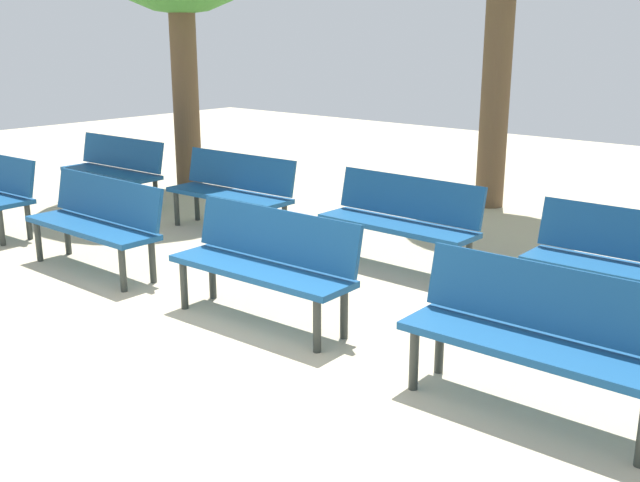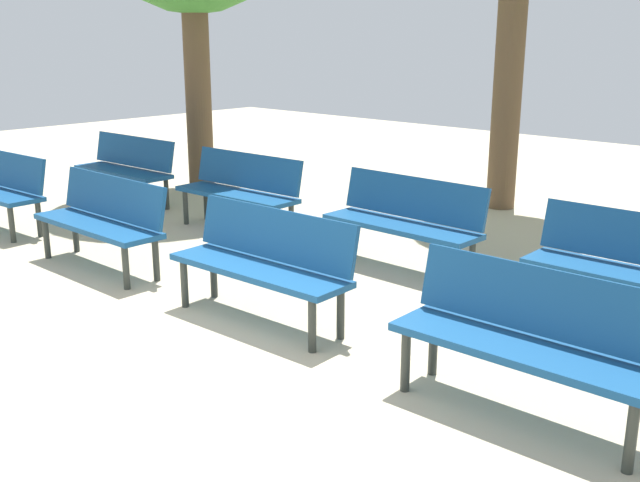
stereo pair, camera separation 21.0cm
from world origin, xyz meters
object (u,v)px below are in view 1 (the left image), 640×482
Objects in this scene: bench_r0_c3 at (538,331)px; bench_r1_c0 at (115,167)px; bench_r1_c2 at (401,217)px; bench_r1_c3 at (632,260)px; bench_r1_c1 at (233,188)px; bench_r0_c1 at (97,218)px; bench_r0_c2 at (266,259)px.

bench_r0_c3 and bench_r1_c0 have the same top height.
bench_r1_c2 is 2.17m from bench_r1_c3.
bench_r1_c3 is at bearing -1.07° from bench_r1_c1.
bench_r1_c3 is (4.40, 0.12, 0.00)m from bench_r1_c1.
bench_r0_c1 is at bearing -39.72° from bench_r1_c0.
bench_r1_c0 is (-6.65, 1.60, 0.00)m from bench_r0_c3.
bench_r1_c2 is (4.41, 0.20, 0.00)m from bench_r1_c0.
bench_r1_c0 is (-4.41, 1.63, 0.00)m from bench_r0_c2.
bench_r0_c1 is 0.99× the size of bench_r1_c1.
bench_r1_c0 is 6.58m from bench_r1_c3.
bench_r0_c2 is (2.13, 0.12, 0.00)m from bench_r0_c1.
bench_r0_c3 is 2.88m from bench_r1_c2.
bench_r0_c2 is at bearing -90.04° from bench_r1_c2.
bench_r1_c3 is at bearing 23.83° from bench_r0_c1.
bench_r0_c2 is 1.83m from bench_r1_c2.
bench_r0_c3 is at bearing -23.27° from bench_r1_c1.
bench_r0_c2 is 2.81m from bench_r1_c1.
bench_r0_c2 is 1.00× the size of bench_r0_c3.
bench_r0_c3 is 1.00× the size of bench_r1_c1.
bench_r1_c2 is at bearing 178.68° from bench_r1_c3.
bench_r1_c1 is 1.01× the size of bench_r1_c3.
bench_r0_c1 is 1.83m from bench_r1_c1.
bench_r0_c3 is 1.01× the size of bench_r1_c2.
bench_r1_c1 is 4.40m from bench_r1_c3.
bench_r1_c1 and bench_r1_c3 have the same top height.
bench_r1_c3 is (6.57, 0.20, 0.00)m from bench_r1_c0.
bench_r0_c3 is at bearing 1.30° from bench_r0_c1.
bench_r1_c1 is 2.23m from bench_r1_c2.
bench_r0_c3 and bench_r1_c1 have the same top height.
bench_r1_c0 is 1.00× the size of bench_r1_c1.
bench_r1_c1 is at bearing -0.20° from bench_r1_c0.
bench_r1_c0 is 4.41m from bench_r1_c2.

